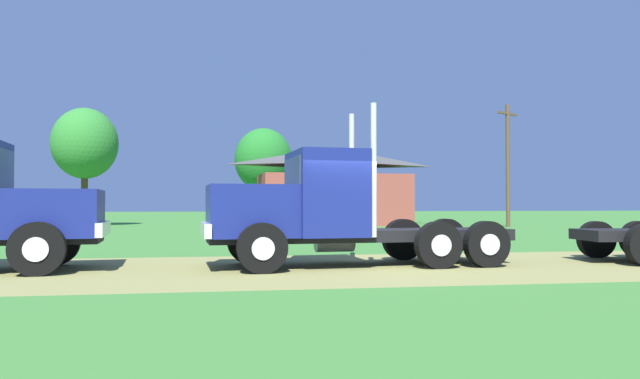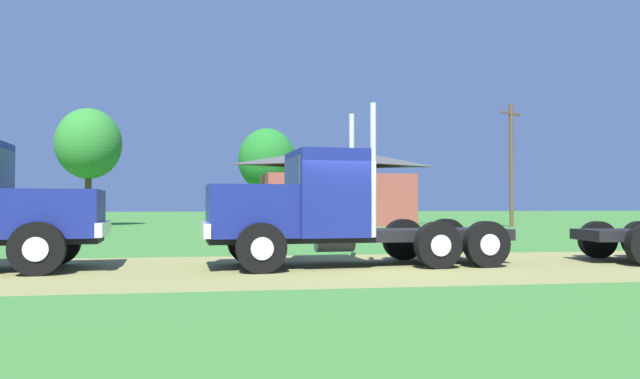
# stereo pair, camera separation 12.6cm
# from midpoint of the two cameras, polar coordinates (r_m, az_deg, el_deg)

# --- Properties ---
(ground_plane) EXTENTS (200.00, 200.00, 0.00)m
(ground_plane) POSITION_cam_midpoint_polar(r_m,az_deg,el_deg) (14.54, 2.63, -7.37)
(ground_plane) COLOR #3B772F
(dirt_track) EXTENTS (120.00, 6.95, 0.01)m
(dirt_track) POSITION_cam_midpoint_polar(r_m,az_deg,el_deg) (14.54, 2.63, -7.35)
(dirt_track) COLOR olive
(dirt_track) RESTS_ON ground_plane
(truck_foreground_white) EXTENTS (7.77, 3.03, 3.88)m
(truck_foreground_white) POSITION_cam_midpoint_polar(r_m,az_deg,el_deg) (14.67, -0.26, -2.17)
(truck_foreground_white) COLOR black
(truck_foreground_white) RESTS_ON ground_plane
(shed_building) EXTENTS (10.85, 6.18, 5.49)m
(shed_building) POSITION_cam_midpoint_polar(r_m,az_deg,el_deg) (42.58, 1.13, 0.20)
(shed_building) COLOR #964338
(shed_building) RESTS_ON ground_plane
(utility_pole_near) EXTENTS (1.95, 1.26, 8.04)m
(utility_pole_near) POSITION_cam_midpoint_polar(r_m,az_deg,el_deg) (41.52, 17.22, 2.52)
(utility_pole_near) COLOR brown
(utility_pole_near) RESTS_ON ground_plane
(tree_left) EXTENTS (4.38, 4.38, 8.01)m
(tree_left) POSITION_cam_midpoint_polar(r_m,az_deg,el_deg) (44.10, -21.38, 4.04)
(tree_left) COLOR #513823
(tree_left) RESTS_ON ground_plane
(tree_mid) EXTENTS (5.24, 5.24, 8.42)m
(tree_mid) POSITION_cam_midpoint_polar(r_m,az_deg,el_deg) (55.56, -5.43, 2.81)
(tree_mid) COLOR #513823
(tree_mid) RESTS_ON ground_plane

